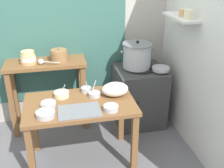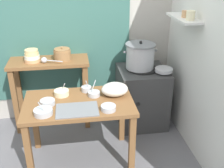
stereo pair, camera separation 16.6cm
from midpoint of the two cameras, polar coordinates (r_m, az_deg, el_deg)
The scene contains 19 objects.
ground_plane at distance 3.12m, azimuth -6.40°, elevation -16.07°, with size 9.00×9.00×0.00m, color slate.
wall_back at distance 3.53m, azimuth -6.92°, elevation 12.83°, with size 4.40×0.12×2.60m.
wall_right at distance 3.01m, azimuth 20.07°, elevation 9.31°, with size 0.30×3.20×2.60m.
prep_table at distance 2.81m, azimuth -5.19°, elevation -5.67°, with size 1.10×0.66×0.72m.
back_shelf_table at distance 3.47m, azimuth -11.43°, elevation 1.43°, with size 0.96×0.40×0.90m.
stove_block at distance 3.60m, azimuth 7.52°, elevation -2.59°, with size 0.60×0.61×0.78m.
steamer_pot at distance 3.39m, azimuth 7.30°, elevation 5.83°, with size 0.42×0.37×0.35m.
clay_pot at distance 3.36m, azimuth -8.95°, elevation 6.13°, with size 0.21×0.21×0.16m.
bowl_stack_enamel at distance 3.37m, azimuth -15.03°, elevation 5.65°, with size 0.19×0.19×0.15m.
ladle at distance 3.30m, azimuth -12.45°, elevation 4.88°, with size 0.25×0.13×0.07m.
serving_tray at distance 2.61m, azimuth -5.49°, elevation -5.41°, with size 0.40×0.28×0.01m, color slate.
plastic_bag at distance 2.84m, azimuth 2.24°, elevation -1.13°, with size 0.28×0.22×0.14m, color silver.
wide_pan at distance 3.37m, azimuth 12.14°, elevation 2.89°, with size 0.21×0.21×0.04m, color #B7BABF.
prep_bowl_0 at distance 2.74m, azimuth -11.64°, elevation -3.76°, with size 0.15×0.15×0.05m.
prep_bowl_1 at distance 2.89m, azimuth -8.88°, elevation -1.79°, with size 0.15×0.15×0.14m.
prep_bowl_2 at distance 2.59m, azimuth 1.08°, elevation -4.99°, with size 0.14×0.14×0.05m.
prep_bowl_3 at distance 2.85m, azimuth -2.12°, elevation -2.03°, with size 0.13×0.13×0.16m.
prep_bowl_4 at distance 2.58m, azimuth -12.39°, elevation -5.68°, with size 0.18×0.18×0.15m.
prep_bowl_5 at distance 2.95m, azimuth -3.73°, elevation -1.00°, with size 0.11×0.11×0.14m.
Camera 2 is at (0.07, -2.36, 2.05)m, focal length 43.79 mm.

